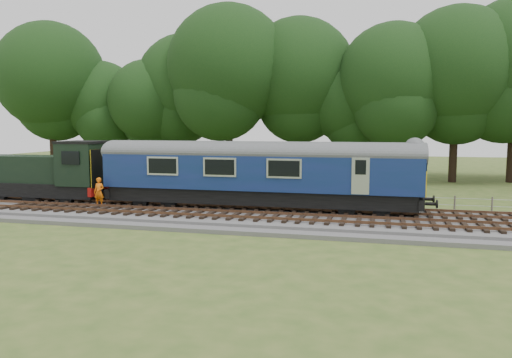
# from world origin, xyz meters

# --- Properties ---
(ground) EXTENTS (120.00, 120.00, 0.00)m
(ground) POSITION_xyz_m (0.00, 0.00, 0.00)
(ground) COLOR #3A551F
(ground) RESTS_ON ground
(ballast) EXTENTS (70.00, 7.00, 0.35)m
(ballast) POSITION_xyz_m (0.00, 0.00, 0.17)
(ballast) COLOR #4C4C4F
(ballast) RESTS_ON ground
(track_north) EXTENTS (67.20, 2.40, 0.21)m
(track_north) POSITION_xyz_m (0.00, 1.40, 0.42)
(track_north) COLOR black
(track_north) RESTS_ON ballast
(track_south) EXTENTS (67.20, 2.40, 0.21)m
(track_south) POSITION_xyz_m (0.00, -1.60, 0.42)
(track_south) COLOR black
(track_south) RESTS_ON ballast
(fence) EXTENTS (64.00, 0.12, 1.00)m
(fence) POSITION_xyz_m (0.00, 4.50, 0.00)
(fence) COLOR #6B6054
(fence) RESTS_ON ground
(tree_line) EXTENTS (70.00, 8.00, 18.00)m
(tree_line) POSITION_xyz_m (0.00, 22.00, 0.00)
(tree_line) COLOR black
(tree_line) RESTS_ON ground
(dmu_railcar) EXTENTS (18.05, 2.86, 3.88)m
(dmu_railcar) POSITION_xyz_m (-2.99, 1.40, 2.61)
(dmu_railcar) COLOR black
(dmu_railcar) RESTS_ON ground
(shunter_loco) EXTENTS (8.92, 2.60, 3.38)m
(shunter_loco) POSITION_xyz_m (-16.92, 1.40, 1.97)
(shunter_loco) COLOR black
(shunter_loco) RESTS_ON ground
(worker) EXTENTS (0.62, 0.41, 1.70)m
(worker) POSITION_xyz_m (-12.00, -0.50, 1.20)
(worker) COLOR orange
(worker) RESTS_ON ballast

